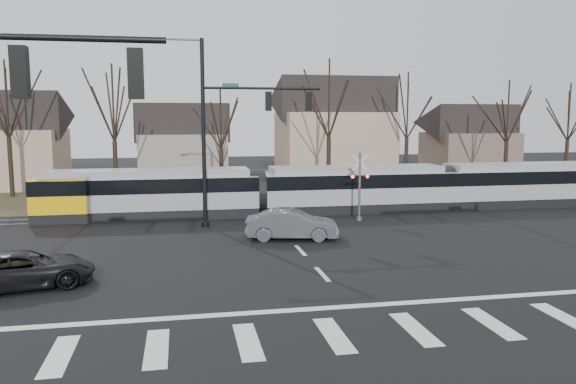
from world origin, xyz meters
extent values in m
plane|color=black|center=(0.00, 0.00, 0.00)|extent=(140.00, 140.00, 0.00)
cube|color=#38331E|center=(0.00, 32.00, 0.01)|extent=(140.00, 28.00, 0.01)
cube|color=silver|center=(-8.40, -4.00, 0.01)|extent=(0.60, 2.60, 0.01)
cube|color=silver|center=(-6.00, -4.00, 0.01)|extent=(0.60, 2.60, 0.01)
cube|color=silver|center=(-3.60, -4.00, 0.01)|extent=(0.60, 2.60, 0.01)
cube|color=silver|center=(-1.20, -4.00, 0.01)|extent=(0.60, 2.60, 0.01)
cube|color=silver|center=(1.20, -4.00, 0.01)|extent=(0.60, 2.60, 0.01)
cube|color=silver|center=(3.60, -4.00, 0.01)|extent=(0.60, 2.60, 0.01)
cube|color=silver|center=(6.00, -4.00, 0.01)|extent=(0.60, 2.60, 0.01)
cube|color=silver|center=(0.00, -1.80, 0.01)|extent=(28.00, 0.35, 0.01)
cube|color=silver|center=(0.00, 2.00, 0.01)|extent=(0.18, 2.00, 0.01)
cube|color=silver|center=(0.00, 6.00, 0.01)|extent=(0.18, 2.00, 0.01)
cube|color=silver|center=(0.00, 10.00, 0.01)|extent=(0.18, 2.00, 0.01)
cube|color=silver|center=(0.00, 14.00, 0.01)|extent=(0.18, 2.00, 0.01)
cube|color=silver|center=(0.00, 18.00, 0.01)|extent=(0.18, 2.00, 0.01)
cube|color=silver|center=(0.00, 22.00, 0.01)|extent=(0.18, 2.00, 0.01)
cube|color=silver|center=(0.00, 26.00, 0.01)|extent=(0.18, 2.00, 0.01)
cube|color=silver|center=(0.00, 30.00, 0.01)|extent=(0.18, 2.00, 0.01)
cube|color=#59595E|center=(0.00, 15.10, 0.03)|extent=(90.00, 0.12, 0.06)
cube|color=#59595E|center=(0.00, 16.50, 0.03)|extent=(90.00, 0.12, 0.06)
cube|color=gray|center=(-7.19, 16.00, 1.46)|extent=(13.02, 2.80, 2.92)
cube|color=black|center=(-7.19, 16.00, 2.05)|extent=(13.04, 2.84, 0.85)
cube|color=yellow|center=(-12.10, 16.00, 1.55)|extent=(3.20, 2.86, 1.95)
cube|color=gray|center=(5.82, 16.00, 1.46)|extent=(12.02, 2.80, 2.92)
cube|color=black|center=(5.82, 16.00, 2.05)|extent=(12.04, 2.84, 0.85)
cube|color=gray|center=(18.34, 16.00, 1.46)|extent=(13.02, 2.80, 2.92)
cube|color=black|center=(18.34, 16.00, 2.05)|extent=(13.04, 2.84, 0.85)
imported|color=#494A50|center=(0.09, 8.42, 0.75)|extent=(3.35, 5.17, 1.50)
imported|color=black|center=(-10.82, 2.33, 0.67)|extent=(4.56, 5.87, 1.33)
cylinder|color=black|center=(-8.75, -6.00, 7.60)|extent=(6.50, 0.14, 0.14)
cube|color=black|center=(-8.43, -6.00, 6.90)|extent=(0.32, 0.32, 1.05)
sphere|color=#FF0C07|center=(-8.43, -6.00, 7.23)|extent=(0.22, 0.22, 0.22)
cube|color=black|center=(-6.15, -6.00, 6.90)|extent=(0.32, 0.32, 1.05)
sphere|color=#FF0C07|center=(-6.15, -6.00, 7.23)|extent=(0.22, 0.22, 0.22)
cylinder|color=black|center=(-4.00, 12.50, 5.10)|extent=(0.22, 0.22, 10.20)
cylinder|color=black|center=(-4.00, 12.50, 0.15)|extent=(0.44, 0.44, 0.30)
cylinder|color=black|center=(-0.75, 12.50, 7.60)|extent=(6.50, 0.14, 0.14)
cube|color=#0C5926|center=(-2.50, 12.50, 7.75)|extent=(0.90, 0.03, 0.22)
cube|color=black|center=(-0.42, 12.50, 6.90)|extent=(0.32, 0.32, 1.05)
sphere|color=#FF0C07|center=(-0.42, 12.50, 7.23)|extent=(0.22, 0.22, 0.22)
cube|color=black|center=(1.85, 12.50, 6.90)|extent=(0.32, 0.32, 1.05)
sphere|color=#FF0C07|center=(1.85, 12.50, 7.23)|extent=(0.22, 0.22, 0.22)
cube|color=#59595B|center=(-6.50, 12.50, 10.02)|extent=(0.55, 0.22, 0.14)
cylinder|color=#59595B|center=(5.00, 12.80, 2.00)|extent=(0.14, 0.14, 4.00)
cylinder|color=#59595B|center=(5.00, 12.80, 0.10)|extent=(0.36, 0.36, 0.20)
cube|color=silver|center=(5.00, 12.80, 3.40)|extent=(0.95, 0.04, 0.95)
cube|color=silver|center=(5.00, 12.80, 3.40)|extent=(0.95, 0.04, 0.95)
cube|color=black|center=(5.00, 12.80, 2.60)|extent=(1.00, 0.10, 0.12)
sphere|color=#FF0C07|center=(4.55, 12.72, 2.60)|extent=(0.18, 0.18, 0.18)
sphere|color=#FF0C07|center=(5.45, 12.72, 2.60)|extent=(0.18, 0.18, 0.18)
cube|color=tan|center=(-20.00, 34.00, 2.50)|extent=(9.00, 8.00, 5.00)
cube|color=gray|center=(-5.00, 36.00, 2.25)|extent=(8.00, 7.00, 4.50)
cube|color=tan|center=(9.00, 33.00, 3.25)|extent=(10.00, 8.00, 6.50)
cube|color=brown|center=(24.00, 35.00, 2.25)|extent=(8.00, 7.00, 4.50)
camera|label=1|loc=(-5.27, -18.40, 5.98)|focal=35.00mm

